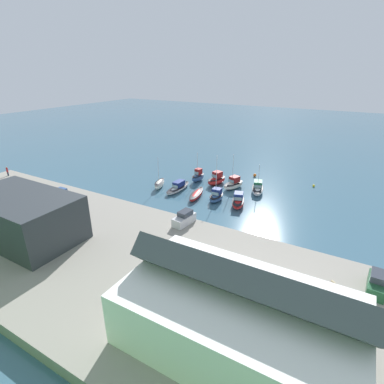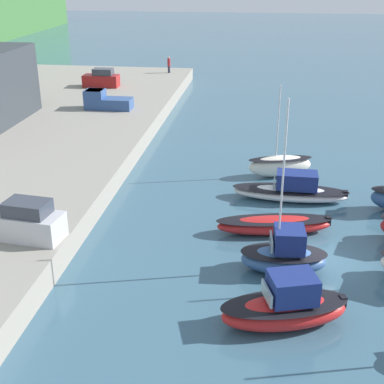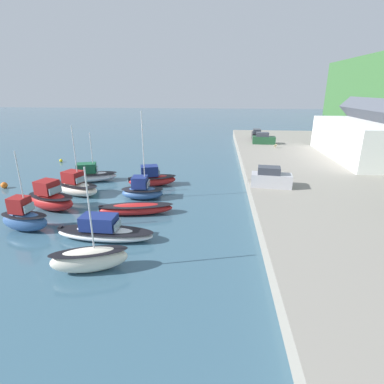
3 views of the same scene
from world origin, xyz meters
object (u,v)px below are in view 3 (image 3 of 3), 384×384
Objects in this scene: moored_boat_5 at (90,175)px; mooring_buoy_0 at (4,185)px; moored_boat_6 at (76,186)px; moored_boat_3 at (104,231)px; moored_boat_2 at (136,209)px; parked_car_1 at (271,178)px; moored_boat_1 at (142,190)px; dog_on_quay at (275,145)px; mooring_buoy_1 at (61,161)px; parked_car_2 at (256,135)px; moored_boat_7 at (51,199)px; moored_boat_8 at (24,218)px; moored_boat_4 at (89,259)px; moored_boat_0 at (152,178)px; parked_car_0 at (263,139)px.

mooring_buoy_0 is (3.72, -9.21, -0.50)m from moored_boat_5.
moored_boat_3 is at bearing 53.52° from moored_boat_6.
moored_boat_2 is 1.67× the size of parked_car_1.
dog_on_quay is at bearing 138.63° from moored_boat_1.
parked_car_2 is at bearing 116.88° from mooring_buoy_1.
dog_on_quay is (9.27, 2.32, -0.46)m from parked_car_2.
moored_boat_1 is 1.30× the size of moored_boat_5.
moored_boat_6 reaches higher than parked_car_2.
moored_boat_7 is (9.62, 0.13, 0.24)m from moored_boat_5.
moored_boat_3 is 7.32m from moored_boat_8.
parked_car_1 is 31.78m from parked_car_2.
moored_boat_3 is (5.21, -1.22, 0.14)m from moored_boat_2.
mooring_buoy_1 is (-15.68, -17.64, -0.67)m from moored_boat_1.
moored_boat_2 is 5.35m from moored_boat_3.
moored_boat_2 is (4.31, 0.48, -0.36)m from moored_boat_1.
moored_boat_4 reaches higher than moored_boat_2.
moored_boat_2 is at bearing -72.62° from dog_on_quay.
parked_car_1 is at bearing 90.28° from moored_boat_1.
parked_car_2 reaches higher than mooring_buoy_1.
moored_boat_1 reaches higher than mooring_buoy_1.
moored_boat_4 is (4.40, 0.75, 0.19)m from moored_boat_3.
parked_car_2 is at bearing 150.60° from moored_boat_1.
parked_car_1 reaches higher than moored_boat_3.
moored_boat_0 is 0.89× the size of moored_boat_4.
moored_boat_3 is 1.41× the size of moored_boat_7.
moored_boat_8 is 9.01× the size of mooring_buoy_0.
parked_car_0 is at bearing 156.34° from moored_boat_3.
parked_car_1 is at bearing 88.05° from mooring_buoy_0.
moored_boat_5 is at bearing 111.99° from mooring_buoy_0.
moored_boat_1 is 17.74m from mooring_buoy_0.
mooring_buoy_0 is (-1.07, -31.49, -2.06)m from parked_car_1.
moored_boat_0 is 1.11× the size of moored_boat_7.
moored_boat_0 is 18.58m from moored_boat_4.
parked_car_2 reaches higher than mooring_buoy_0.
moored_boat_5 is 36.26m from parked_car_2.
dog_on_quay is (-18.70, 18.10, 1.05)m from moored_boat_0.
parked_car_0 is (-27.08, 24.31, 1.41)m from moored_boat_6.
parked_car_1 is (3.74, 13.83, 1.51)m from moored_boat_0.
moored_boat_0 is at bearing -116.28° from parked_car_2.
parked_car_1 is at bearing -90.37° from parked_car_2.
parked_car_0 is at bearing 158.68° from moored_boat_7.
moored_boat_4 is (9.60, -0.47, 0.33)m from moored_boat_2.
moored_boat_1 reaches higher than moored_boat_0.
mooring_buoy_0 is at bearing -149.24° from moored_boat_4.
moored_boat_5 is (-19.63, -8.42, -0.03)m from moored_boat_4.
moored_boat_6 is 9.77× the size of dog_on_quay.
moored_boat_0 is 14.21m from moored_boat_3.
mooring_buoy_1 is (-19.98, -18.12, -0.31)m from moored_boat_2.
moored_boat_6 is at bearing 81.17° from mooring_buoy_0.
moored_boat_7 is at bearing -35.76° from parked_car_0.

